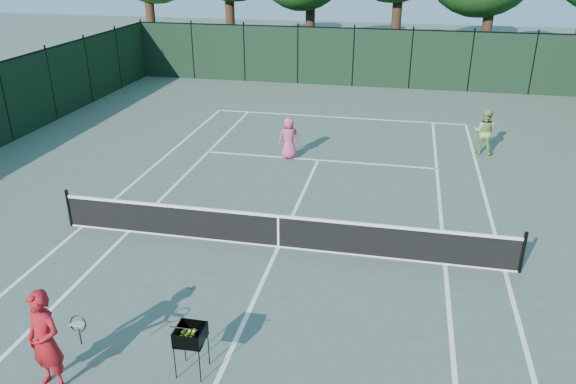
% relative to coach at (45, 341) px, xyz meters
% --- Properties ---
extents(ground, '(90.00, 90.00, 0.00)m').
position_rel_coach_xyz_m(ground, '(2.76, 5.56, -0.95)').
color(ground, '#48574C').
rests_on(ground, ground).
extents(sideline_doubles_left, '(0.10, 23.77, 0.01)m').
position_rel_coach_xyz_m(sideline_doubles_left, '(-2.73, 5.56, -0.95)').
color(sideline_doubles_left, white).
rests_on(sideline_doubles_left, ground).
extents(sideline_doubles_right, '(0.10, 23.77, 0.01)m').
position_rel_coach_xyz_m(sideline_doubles_right, '(8.24, 5.56, -0.95)').
color(sideline_doubles_right, white).
rests_on(sideline_doubles_right, ground).
extents(sideline_singles_left, '(0.10, 23.77, 0.01)m').
position_rel_coach_xyz_m(sideline_singles_left, '(-1.36, 5.56, -0.95)').
color(sideline_singles_left, white).
rests_on(sideline_singles_left, ground).
extents(sideline_singles_right, '(0.10, 23.77, 0.01)m').
position_rel_coach_xyz_m(sideline_singles_right, '(6.87, 5.56, -0.95)').
color(sideline_singles_right, white).
rests_on(sideline_singles_right, ground).
extents(baseline_far, '(10.97, 0.10, 0.01)m').
position_rel_coach_xyz_m(baseline_far, '(2.76, 17.45, -0.95)').
color(baseline_far, white).
rests_on(baseline_far, ground).
extents(service_line_far, '(8.23, 0.10, 0.01)m').
position_rel_coach_xyz_m(service_line_far, '(2.76, 11.96, -0.95)').
color(service_line_far, white).
rests_on(service_line_far, ground).
extents(center_service_line, '(0.10, 12.80, 0.01)m').
position_rel_coach_xyz_m(center_service_line, '(2.76, 5.56, -0.95)').
color(center_service_line, white).
rests_on(center_service_line, ground).
extents(tennis_net, '(11.69, 0.09, 1.06)m').
position_rel_coach_xyz_m(tennis_net, '(2.76, 5.56, -0.48)').
color(tennis_net, black).
rests_on(tennis_net, ground).
extents(fence_far, '(24.00, 0.05, 3.00)m').
position_rel_coach_xyz_m(fence_far, '(2.76, 23.56, 0.55)').
color(fence_far, black).
rests_on(fence_far, ground).
extents(coach, '(1.07, 0.62, 1.90)m').
position_rel_coach_xyz_m(coach, '(0.00, 0.00, 0.00)').
color(coach, '#A01219').
rests_on(coach, ground).
extents(player_pink, '(0.86, 0.73, 1.50)m').
position_rel_coach_xyz_m(player_pink, '(1.69, 11.96, -0.20)').
color(player_pink, '#C4456C').
rests_on(player_pink, ground).
extents(player_green, '(0.95, 0.82, 1.66)m').
position_rel_coach_xyz_m(player_green, '(8.53, 13.90, -0.12)').
color(player_green, '#88AA55').
rests_on(player_green, ground).
extents(ball_hopper, '(0.53, 0.53, 0.96)m').
position_rel_coach_xyz_m(ball_hopper, '(2.26, 0.83, -0.15)').
color(ball_hopper, black).
rests_on(ball_hopper, ground).
extents(loose_ball_midcourt, '(0.07, 0.07, 0.07)m').
position_rel_coach_xyz_m(loose_ball_midcourt, '(1.25, 3.33, -0.92)').
color(loose_ball_midcourt, '#CDD82C').
rests_on(loose_ball_midcourt, ground).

